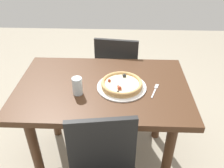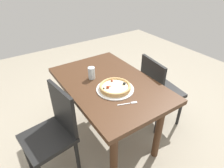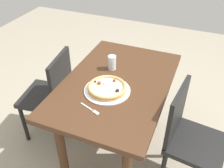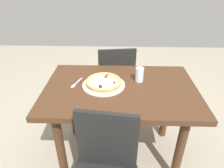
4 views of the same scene
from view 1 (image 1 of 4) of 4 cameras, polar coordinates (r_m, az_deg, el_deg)
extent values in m
plane|color=#9E937F|center=(2.20, -1.82, -16.73)|extent=(6.00, 6.00, 0.00)
cube|color=#472B19|center=(1.70, -2.26, -0.90)|extent=(1.21, 0.79, 0.04)
cylinder|color=#472B19|center=(1.85, -17.76, -14.86)|extent=(0.07, 0.07, 0.71)
cylinder|color=#472B19|center=(1.79, 13.18, -16.09)|extent=(0.07, 0.07, 0.71)
cylinder|color=#472B19|center=(2.21, -13.81, -4.72)|extent=(0.07, 0.07, 0.71)
cylinder|color=#472B19|center=(2.16, 11.08, -5.39)|extent=(0.07, 0.07, 0.71)
cube|color=black|center=(1.37, -2.42, -14.95)|extent=(0.38, 0.08, 0.42)
cylinder|color=black|center=(2.71, -1.56, 0.59)|extent=(0.04, 0.04, 0.42)
cylinder|color=black|center=(2.67, 5.62, -0.07)|extent=(0.04, 0.04, 0.42)
cylinder|color=black|center=(2.44, -3.05, -3.77)|extent=(0.04, 0.04, 0.42)
cylinder|color=black|center=(2.40, 4.94, -4.58)|extent=(0.04, 0.04, 0.42)
cube|color=black|center=(2.42, 1.57, 2.61)|extent=(0.45, 0.45, 0.04)
cube|color=black|center=(2.14, 0.96, 5.31)|extent=(0.38, 0.08, 0.42)
cylinder|color=white|center=(1.66, 2.31, -0.69)|extent=(0.34, 0.34, 0.01)
cylinder|color=tan|center=(1.65, 2.32, -0.29)|extent=(0.28, 0.28, 0.02)
cylinder|color=beige|center=(1.65, 2.33, 0.05)|extent=(0.25, 0.25, 0.01)
torus|color=tan|center=(1.64, 2.33, 0.25)|extent=(0.28, 0.28, 0.02)
sphere|color=#E58C7F|center=(1.61, 1.45, -0.45)|extent=(0.02, 0.02, 0.02)
sphere|color=maroon|center=(1.66, -0.65, 0.78)|extent=(0.02, 0.02, 0.02)
sphere|color=#262626|center=(1.55, 1.42, -1.86)|extent=(0.02, 0.02, 0.02)
sphere|color=#262626|center=(1.71, 2.96, 2.00)|extent=(0.03, 0.03, 0.03)
sphere|color=maroon|center=(1.58, 1.81, -1.01)|extent=(0.03, 0.03, 0.03)
cube|color=silver|center=(1.63, 9.86, -2.18)|extent=(0.05, 0.11, 0.00)
cube|color=silver|center=(1.70, 10.56, -0.60)|extent=(0.04, 0.05, 0.00)
cylinder|color=silver|center=(1.59, -8.23, -0.46)|extent=(0.07, 0.07, 0.12)
camera|label=2|loc=(1.30, 71.83, 13.52)|focal=30.65mm
camera|label=3|loc=(2.36, 43.91, 30.55)|focal=39.73mm
camera|label=4|loc=(2.76, 0.28, 31.69)|focal=32.33mm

